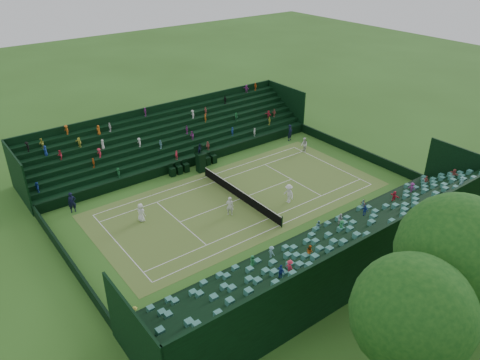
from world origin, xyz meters
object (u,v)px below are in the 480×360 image
Objects in this scene: tennis_net at (240,194)px; player_far_west at (304,145)px; player_near_west at (141,213)px; umpire_chair at (201,160)px; player_near_east at (230,206)px; player_far_east at (289,194)px.

player_far_west is (-4.06, 12.00, 0.29)m from tennis_net.
player_near_west is 20.96m from player_far_west.
player_near_west is (4.76, -9.05, -0.47)m from umpire_chair.
umpire_chair is at bearing -60.90° from player_near_east.
player_far_east is (3.09, 3.16, 0.39)m from tennis_net.
umpire_chair is 1.89× the size of player_far_west.
player_near_west is at bearing -65.86° from player_far_west.
umpire_chair is at bearing 178.53° from tennis_net.
player_near_west is 1.03× the size of player_far_west.
umpire_chair is (-6.89, 0.18, 0.79)m from tennis_net.
tennis_net is at bearing -52.46° from player_far_west.
player_far_west is at bearing 131.01° from player_far_east.
tennis_net is at bearing -99.91° from player_near_east.
player_far_east is (9.98, 2.99, -0.40)m from umpire_chair.
player_far_east is at bearing -132.15° from player_near_west.
player_near_east is at bearing -49.58° from player_far_west.
player_near_west is at bearing -103.46° from tennis_net.
player_near_east reaches higher than tennis_net.
player_far_east is at bearing -32.17° from player_far_west.
umpire_chair is at bearing -80.97° from player_near_west.
player_far_east reaches higher than player_near_west.
player_far_west is 0.89× the size of player_far_east.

